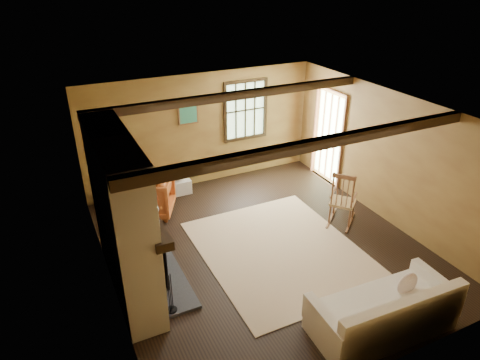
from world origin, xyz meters
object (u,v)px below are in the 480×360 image
sofa (385,315)px  laundry_basket (178,186)px  armchair (149,195)px  fireplace (125,223)px  rocking_chair (343,201)px

sofa → laundry_basket: bearing=106.5°
armchair → fireplace: bearing=3.9°
rocking_chair → sofa: 2.65m
armchair → rocking_chair: bearing=85.2°
armchair → laundry_basket: bearing=153.2°
sofa → armchair: armchair is taller
fireplace → sofa: fireplace is taller
fireplace → rocking_chair: size_ratio=2.28×
rocking_chair → laundry_basket: bearing=3.9°
fireplace → rocking_chair: (3.90, 0.08, -0.66)m
fireplace → armchair: fireplace is taller
rocking_chair → sofa: rocking_chair is taller
rocking_chair → laundry_basket: (-2.36, 2.43, -0.29)m
sofa → laundry_basket: size_ratio=3.87×
sofa → laundry_basket: 4.96m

